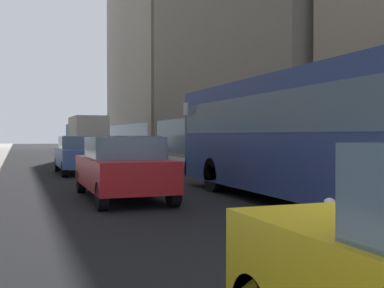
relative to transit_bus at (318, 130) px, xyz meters
name	(u,v)px	position (x,y,z in m)	size (l,w,h in m)	color
ground_plane	(69,157)	(-2.80, 28.36, -1.78)	(120.00, 120.00, 0.00)	black
sidewalk_right	(142,155)	(2.90, 28.36, -1.70)	(2.40, 110.00, 0.15)	gray
building_right_far	(168,9)	(9.10, 41.08, 13.73)	(9.76, 21.39, 31.04)	#B2A893
transit_bus	(318,130)	(0.00, 0.00, 0.00)	(2.78, 11.53, 3.05)	#33478C
car_silver_sedan	(72,144)	(-1.60, 37.75, -0.96)	(1.92, 3.92, 1.62)	#B7BABF
car_grey_wagon	(143,150)	(0.00, 16.58, -0.96)	(1.79, 3.99, 1.62)	slate
car_blue_hatchback	(80,155)	(-4.00, 11.66, -0.95)	(1.86, 4.23, 1.62)	#4C6BB7
car_red_coupe	(122,167)	(-4.00, 2.83, -0.95)	(1.87, 4.43, 1.62)	red
car_black_suv	(124,148)	(0.00, 21.40, -0.96)	(1.90, 3.94, 1.62)	black
box_truck	(86,135)	(-1.60, 27.77, -0.11)	(2.30, 7.50, 3.05)	#19519E
dalmatian_dog	(343,215)	(-2.15, -3.72, -1.26)	(0.22, 0.96, 0.72)	white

